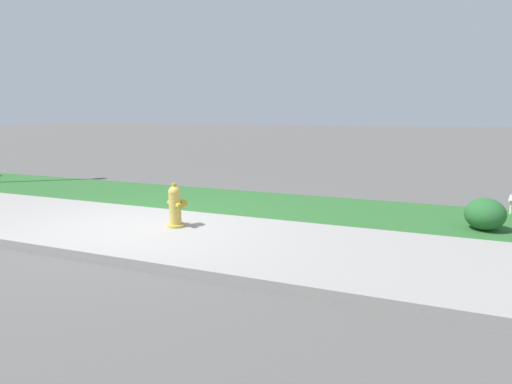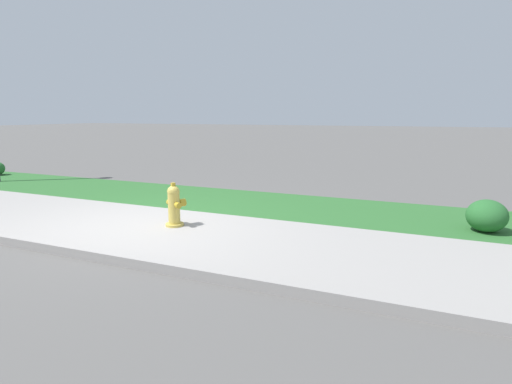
# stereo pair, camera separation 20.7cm
# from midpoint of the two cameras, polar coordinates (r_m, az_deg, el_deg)

# --- Properties ---
(ground_plane) EXTENTS (120.00, 120.00, 0.00)m
(ground_plane) POSITION_cam_midpoint_polar(r_m,az_deg,el_deg) (6.58, -16.16, -4.84)
(ground_plane) COLOR #5B5956
(sidewalk_pavement) EXTENTS (18.00, 2.50, 0.01)m
(sidewalk_pavement) POSITION_cam_midpoint_polar(r_m,az_deg,el_deg) (6.58, -16.17, -4.80)
(sidewalk_pavement) COLOR #9E9993
(sidewalk_pavement) RESTS_ON ground
(grass_verge) EXTENTS (18.00, 2.24, 0.01)m
(grass_verge) POSITION_cam_midpoint_polar(r_m,az_deg,el_deg) (8.50, -6.17, -0.90)
(grass_verge) COLOR #2D662D
(grass_verge) RESTS_ON ground
(street_curb) EXTENTS (18.00, 0.16, 0.12)m
(street_curb) POSITION_cam_midpoint_polar(r_m,az_deg,el_deg) (5.64, -24.71, -7.45)
(street_curb) COLOR #9E9993
(street_curb) RESTS_ON ground
(fire_hydrant_far_end) EXTENTS (0.36, 0.34, 0.70)m
(fire_hydrant_far_end) POSITION_cam_midpoint_polar(r_m,az_deg,el_deg) (6.40, -10.69, -1.93)
(fire_hydrant_far_end) COLOR gold
(fire_hydrant_far_end) RESTS_ON ground
(shrub_bush_near_lamp) EXTENTS (0.58, 0.58, 0.49)m
(shrub_bush_near_lamp) POSITION_cam_midpoint_polar(r_m,az_deg,el_deg) (7.01, 30.84, -2.94)
(shrub_bush_near_lamp) COLOR #28662D
(shrub_bush_near_lamp) RESTS_ON ground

